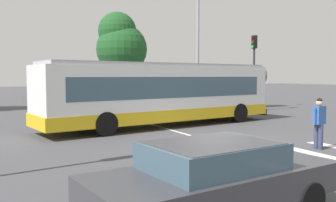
{
  "coord_description": "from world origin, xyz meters",
  "views": [
    {
      "loc": [
        -7.55,
        -11.15,
        2.46
      ],
      "look_at": [
        0.16,
        4.08,
        1.3
      ],
      "focal_mm": 39.79,
      "sensor_mm": 36.0,
      "label": 1
    }
  ],
  "objects_px": {
    "parked_car_champagne": "(103,101)",
    "traffic_light_far_corner": "(254,61)",
    "pedestrian_crossing_street": "(319,120)",
    "bus_stop_shelter": "(237,76)",
    "foreground_sedan": "(215,176)",
    "parked_car_teal": "(143,100)",
    "parked_car_white": "(180,99)",
    "background_tree_right": "(120,44)",
    "parked_car_red": "(65,102)",
    "twin_arm_street_lamp": "(198,21)",
    "city_transit_bus": "(163,94)"
  },
  "relations": [
    {
      "from": "pedestrian_crossing_street",
      "to": "bus_stop_shelter",
      "type": "bearing_deg",
      "value": 62.44
    },
    {
      "from": "foreground_sedan",
      "to": "parked_car_white",
      "type": "relative_size",
      "value": 1.03
    },
    {
      "from": "foreground_sedan",
      "to": "bus_stop_shelter",
      "type": "distance_m",
      "value": 22.54
    },
    {
      "from": "bus_stop_shelter",
      "to": "parked_car_champagne",
      "type": "bearing_deg",
      "value": 169.59
    },
    {
      "from": "pedestrian_crossing_street",
      "to": "bus_stop_shelter",
      "type": "xyz_separation_m",
      "value": [
        7.35,
        14.08,
        1.45
      ]
    },
    {
      "from": "city_transit_bus",
      "to": "parked_car_champagne",
      "type": "relative_size",
      "value": 2.75
    },
    {
      "from": "parked_car_teal",
      "to": "parked_car_white",
      "type": "distance_m",
      "value": 2.88
    },
    {
      "from": "parked_car_champagne",
      "to": "background_tree_right",
      "type": "xyz_separation_m",
      "value": [
        3.59,
        6.47,
        4.47
      ]
    },
    {
      "from": "city_transit_bus",
      "to": "pedestrian_crossing_street",
      "type": "height_order",
      "value": "city_transit_bus"
    },
    {
      "from": "pedestrian_crossing_street",
      "to": "background_tree_right",
      "type": "distance_m",
      "value": 22.8
    },
    {
      "from": "pedestrian_crossing_street",
      "to": "parked_car_red",
      "type": "bearing_deg",
      "value": 108.73
    },
    {
      "from": "city_transit_bus",
      "to": "background_tree_right",
      "type": "relative_size",
      "value": 1.58
    },
    {
      "from": "parked_car_red",
      "to": "twin_arm_street_lamp",
      "type": "distance_m",
      "value": 10.26
    },
    {
      "from": "traffic_light_far_corner",
      "to": "bus_stop_shelter",
      "type": "bearing_deg",
      "value": 81.36
    },
    {
      "from": "foreground_sedan",
      "to": "parked_car_teal",
      "type": "distance_m",
      "value": 20.13
    },
    {
      "from": "pedestrian_crossing_street",
      "to": "parked_car_white",
      "type": "relative_size",
      "value": 0.38
    },
    {
      "from": "parked_car_teal",
      "to": "twin_arm_street_lamp",
      "type": "relative_size",
      "value": 0.45
    },
    {
      "from": "foreground_sedan",
      "to": "bus_stop_shelter",
      "type": "xyz_separation_m",
      "value": [
        13.92,
        17.65,
        1.65
      ]
    },
    {
      "from": "parked_car_champagne",
      "to": "bus_stop_shelter",
      "type": "relative_size",
      "value": 1.02
    },
    {
      "from": "foreground_sedan",
      "to": "parked_car_red",
      "type": "xyz_separation_m",
      "value": [
        1.32,
        19.06,
        0.0
      ]
    },
    {
      "from": "parked_car_red",
      "to": "parked_car_champagne",
      "type": "distance_m",
      "value": 2.69
    },
    {
      "from": "foreground_sedan",
      "to": "twin_arm_street_lamp",
      "type": "height_order",
      "value": "twin_arm_street_lamp"
    },
    {
      "from": "foreground_sedan",
      "to": "traffic_light_far_corner",
      "type": "bearing_deg",
      "value": 48.47
    },
    {
      "from": "parked_car_teal",
      "to": "traffic_light_far_corner",
      "type": "relative_size",
      "value": 0.88
    },
    {
      "from": "foreground_sedan",
      "to": "traffic_light_far_corner",
      "type": "distance_m",
      "value": 20.64
    },
    {
      "from": "parked_car_teal",
      "to": "bus_stop_shelter",
      "type": "relative_size",
      "value": 1.02
    },
    {
      "from": "parked_car_red",
      "to": "parked_car_champagne",
      "type": "xyz_separation_m",
      "value": [
        2.66,
        0.42,
        0.0
      ]
    },
    {
      "from": "parked_car_red",
      "to": "pedestrian_crossing_street",
      "type": "bearing_deg",
      "value": -71.27
    },
    {
      "from": "parked_car_red",
      "to": "twin_arm_street_lamp",
      "type": "relative_size",
      "value": 0.46
    },
    {
      "from": "parked_car_red",
      "to": "bus_stop_shelter",
      "type": "height_order",
      "value": "bus_stop_shelter"
    },
    {
      "from": "foreground_sedan",
      "to": "parked_car_red",
      "type": "bearing_deg",
      "value": 86.03
    },
    {
      "from": "bus_stop_shelter",
      "to": "twin_arm_street_lamp",
      "type": "height_order",
      "value": "twin_arm_street_lamp"
    },
    {
      "from": "parked_car_red",
      "to": "parked_car_teal",
      "type": "bearing_deg",
      "value": -0.99
    },
    {
      "from": "parked_car_teal",
      "to": "bus_stop_shelter",
      "type": "bearing_deg",
      "value": -10.38
    },
    {
      "from": "twin_arm_street_lamp",
      "to": "parked_car_champagne",
      "type": "bearing_deg",
      "value": 151.57
    },
    {
      "from": "background_tree_right",
      "to": "city_transit_bus",
      "type": "bearing_deg",
      "value": -101.92
    },
    {
      "from": "bus_stop_shelter",
      "to": "background_tree_right",
      "type": "xyz_separation_m",
      "value": [
        -6.34,
        8.3,
        2.81
      ]
    },
    {
      "from": "pedestrian_crossing_street",
      "to": "twin_arm_street_lamp",
      "type": "height_order",
      "value": "twin_arm_street_lamp"
    },
    {
      "from": "traffic_light_far_corner",
      "to": "bus_stop_shelter",
      "type": "height_order",
      "value": "traffic_light_far_corner"
    },
    {
      "from": "parked_car_white",
      "to": "traffic_light_far_corner",
      "type": "xyz_separation_m",
      "value": [
        3.95,
        -3.48,
        2.72
      ]
    },
    {
      "from": "foreground_sedan",
      "to": "traffic_light_far_corner",
      "type": "height_order",
      "value": "traffic_light_far_corner"
    },
    {
      "from": "parked_car_teal",
      "to": "bus_stop_shelter",
      "type": "height_order",
      "value": "bus_stop_shelter"
    },
    {
      "from": "bus_stop_shelter",
      "to": "background_tree_right",
      "type": "distance_m",
      "value": 10.82
    },
    {
      "from": "parked_car_white",
      "to": "parked_car_champagne",
      "type": "bearing_deg",
      "value": 173.17
    },
    {
      "from": "twin_arm_street_lamp",
      "to": "background_tree_right",
      "type": "relative_size",
      "value": 1.27
    },
    {
      "from": "parked_car_champagne",
      "to": "traffic_light_far_corner",
      "type": "bearing_deg",
      "value": -23.46
    },
    {
      "from": "parked_car_teal",
      "to": "pedestrian_crossing_street",
      "type": "bearing_deg",
      "value": -90.61
    },
    {
      "from": "parked_car_champagne",
      "to": "parked_car_red",
      "type": "bearing_deg",
      "value": -171.11
    },
    {
      "from": "pedestrian_crossing_street",
      "to": "bus_stop_shelter",
      "type": "relative_size",
      "value": 0.38
    },
    {
      "from": "parked_car_red",
      "to": "traffic_light_far_corner",
      "type": "distance_m",
      "value": 13.09
    }
  ]
}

